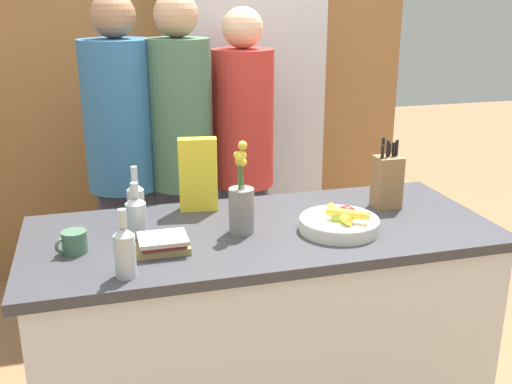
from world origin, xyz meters
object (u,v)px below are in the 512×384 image
Objects in this scene: flower_vase at (241,204)px; person_at_sink at (123,158)px; person_in_red_tee at (243,156)px; person_in_blue at (182,155)px; coffee_mug at (74,242)px; book_stack at (163,244)px; refrigerator at (241,133)px; bottle_vinegar at (125,250)px; bottle_wine at (136,215)px; bottle_oil at (136,203)px; fruit_bowl at (340,222)px; knife_block at (387,181)px; cereal_box at (198,175)px.

person_at_sink is at bearing 114.06° from flower_vase.
person_in_blue is at bearing -148.53° from person_in_red_tee.
book_stack is (0.31, -0.07, -0.01)m from coffee_mug.
refrigerator reaches higher than bottle_vinegar.
bottle_wine is at bearing -87.05° from person_in_blue.
coffee_mug is at bearing -111.75° from person_in_red_tee.
book_stack is at bearing -90.08° from person_at_sink.
bottle_oil is at bearing 85.00° from bottle_wine.
refrigerator is 1.59m from fruit_bowl.
person_in_blue is (-0.78, 0.69, -0.00)m from knife_block.
bottle_vinegar is (-0.07, -0.44, -0.01)m from bottle_oil.
knife_block reaches higher than coffee_mug.
cereal_box is at bearing 167.06° from knife_block.
flower_vase is 0.42m from bottle_oil.
person_in_red_tee reaches higher than bottle_oil.
coffee_mug is (-0.63, -0.03, -0.08)m from flower_vase.
bottle_oil is 0.14× the size of person_in_red_tee.
person_at_sink is at bearing 90.43° from bottle_oil.
person_at_sink is at bearing 89.75° from bottle_wine.
person_in_blue is at bearing -17.05° from person_at_sink.
refrigerator reaches higher than book_stack.
person_in_red_tee reaches higher than flower_vase.
flower_vase reaches higher than coffee_mug.
coffee_mug is 0.99m from person_in_blue.
person_in_red_tee reaches higher than bottle_vinegar.
person_in_red_tee reaches higher than bottle_wine.
cereal_box reaches higher than knife_block.
book_stack is at bearing -97.59° from person_in_red_tee.
fruit_bowl is 1.47× the size of bottle_wine.
person_in_red_tee is (0.62, -0.01, -0.03)m from person_at_sink.
person_at_sink is (-0.28, 0.58, -0.06)m from cereal_box.
fruit_bowl is at bearing -11.65° from bottle_wine.
person_in_blue is at bearing 76.87° from book_stack.
refrigerator is at bearing 60.07° from bottle_oil.
book_stack is at bearing -117.07° from cereal_box.
person_at_sink is at bearing 94.23° from book_stack.
person_in_blue is at bearing 58.28° from coffee_mug.
fruit_bowl is 0.18× the size of person_in_red_tee.
flower_vase is 1.16× the size of cereal_box.
person_in_blue is 1.04× the size of person_in_red_tee.
refrigerator reaches higher than cereal_box.
flower_vase is at bearing 18.04° from book_stack.
knife_block is at bearing 9.85° from flower_vase.
fruit_bowl is 1.61× the size of book_stack.
flower_vase reaches higher than bottle_oil.
book_stack is at bearing -13.70° from coffee_mug.
book_stack is at bearing -113.51° from refrigerator.
bottle_wine reaches higher than book_stack.
refrigerator reaches higher than flower_vase.
person_at_sink is (0.00, 0.81, 0.02)m from bottle_wine.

